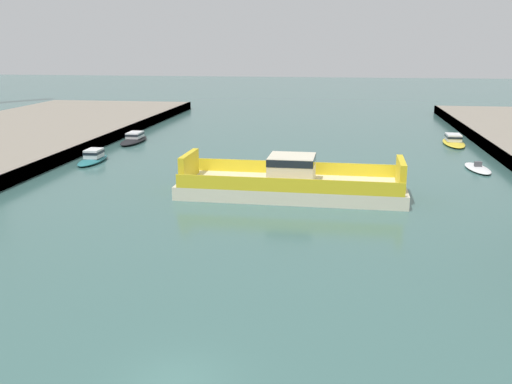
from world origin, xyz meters
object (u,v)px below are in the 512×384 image
object	(u,v)px
chain_ferry	(292,183)
moored_boat_far_left	(134,139)
moored_boat_far_right	(478,168)
moored_boat_mid_left	(93,157)
moored_boat_upstream_a	(454,140)

from	to	relation	value
chain_ferry	moored_boat_far_left	size ratio (longest dim) A/B	2.47
moored_boat_far_left	moored_boat_far_right	size ratio (longest dim) A/B	1.33
moored_boat_mid_left	moored_boat_far_right	distance (m)	39.97
chain_ferry	moored_boat_upstream_a	world-z (taller)	chain_ferry
moored_boat_mid_left	moored_boat_far_left	xyz separation A→B (m)	(-0.04, 12.72, -0.04)
chain_ferry	moored_boat_far_right	size ratio (longest dim) A/B	3.27
moored_boat_far_left	moored_boat_upstream_a	distance (m)	40.67
moored_boat_far_left	moored_boat_far_right	bearing A→B (deg)	-15.44
moored_boat_mid_left	moored_boat_upstream_a	size ratio (longest dim) A/B	0.83
moored_boat_mid_left	moored_boat_upstream_a	distance (m)	43.87
moored_boat_mid_left	moored_boat_upstream_a	world-z (taller)	moored_boat_mid_left
moored_boat_far_left	chain_ferry	bearing A→B (deg)	-46.46
moored_boat_mid_left	moored_boat_far_left	world-z (taller)	moored_boat_mid_left
chain_ferry	moored_boat_far_right	xyz separation A→B (m)	(17.71, 12.39, -0.85)
moored_boat_mid_left	moored_boat_far_right	bearing A→B (deg)	2.41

